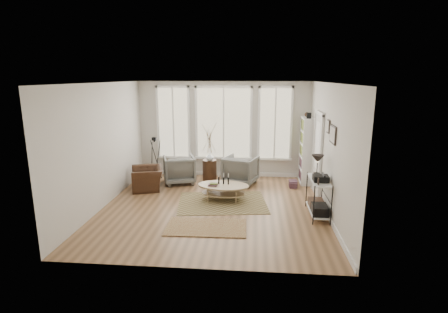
# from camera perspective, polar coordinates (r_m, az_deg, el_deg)

# --- Properties ---
(room) EXTENTS (5.50, 5.54, 2.90)m
(room) POSITION_cam_1_polar(r_m,az_deg,el_deg) (8.04, -1.64, 1.37)
(room) COLOR #956B45
(room) RESTS_ON ground
(bay_window) EXTENTS (4.14, 0.12, 2.24)m
(bay_window) POSITION_cam_1_polar(r_m,az_deg,el_deg) (10.64, -0.06, 5.24)
(bay_window) COLOR beige
(bay_window) RESTS_ON ground
(door) EXTENTS (0.09, 1.06, 2.22)m
(door) POSITION_cam_1_polar(r_m,az_deg,el_deg) (9.29, 15.04, 0.60)
(door) COLOR silver
(door) RESTS_ON ground
(bookcase) EXTENTS (0.31, 0.85, 2.06)m
(bookcase) POSITION_cam_1_polar(r_m,az_deg,el_deg) (10.34, 13.26, 0.99)
(bookcase) COLOR white
(bookcase) RESTS_ON ground
(low_shelf) EXTENTS (0.38, 1.08, 1.30)m
(low_shelf) POSITION_cam_1_polar(r_m,az_deg,el_deg) (8.04, 15.16, -5.84)
(low_shelf) COLOR white
(low_shelf) RESTS_ON ground
(wall_art) EXTENTS (0.04, 0.88, 0.44)m
(wall_art) POSITION_cam_1_polar(r_m,az_deg,el_deg) (7.78, 17.16, 3.79)
(wall_art) COLOR black
(wall_art) RESTS_ON ground
(rug_main) EXTENTS (2.33, 1.87, 0.01)m
(rug_main) POSITION_cam_1_polar(r_m,az_deg,el_deg) (8.67, -0.27, -7.52)
(rug_main) COLOR brown
(rug_main) RESTS_ON ground
(rug_runner) EXTENTS (1.67, 0.96, 0.01)m
(rug_runner) POSITION_cam_1_polar(r_m,az_deg,el_deg) (7.34, -2.90, -11.42)
(rug_runner) COLOR brown
(rug_runner) RESTS_ON ground
(coffee_table) EXTENTS (1.34, 0.92, 0.59)m
(coffee_table) POSITION_cam_1_polar(r_m,az_deg,el_deg) (8.75, -0.16, -5.18)
(coffee_table) COLOR tan
(coffee_table) RESTS_ON ground
(armchair_left) EXTENTS (1.09, 1.11, 0.80)m
(armchair_left) POSITION_cam_1_polar(r_m,az_deg,el_deg) (10.22, -7.33, -2.09)
(armchair_left) COLOR slate
(armchair_left) RESTS_ON ground
(armchair_right) EXTENTS (1.11, 1.13, 0.82)m
(armchair_right) POSITION_cam_1_polar(r_m,az_deg,el_deg) (10.06, 2.74, -2.21)
(armchair_right) COLOR slate
(armchair_right) RESTS_ON ground
(side_table) EXTENTS (0.42, 0.42, 1.75)m
(side_table) POSITION_cam_1_polar(r_m,az_deg,el_deg) (10.28, -2.39, 0.61)
(side_table) COLOR #3B2315
(side_table) RESTS_ON ground
(vase) EXTENTS (0.23, 0.23, 0.24)m
(vase) POSITION_cam_1_polar(r_m,az_deg,el_deg) (10.19, -2.34, -0.05)
(vase) COLOR silver
(vase) RESTS_ON side_table
(accent_chair) EXTENTS (1.13, 1.06, 0.60)m
(accent_chair) POSITION_cam_1_polar(r_m,az_deg,el_deg) (9.84, -12.42, -3.50)
(accent_chair) COLOR #3B2315
(accent_chair) RESTS_ON ground
(tripod_camera) EXTENTS (0.45, 0.45, 1.28)m
(tripod_camera) POSITION_cam_1_polar(r_m,az_deg,el_deg) (10.66, -11.17, -0.58)
(tripod_camera) COLOR black
(tripod_camera) RESTS_ON ground
(book_stack_near) EXTENTS (0.22, 0.28, 0.18)m
(book_stack_near) POSITION_cam_1_polar(r_m,az_deg,el_deg) (10.04, 11.20, -4.37)
(book_stack_near) COLOR maroon
(book_stack_near) RESTS_ON ground
(book_stack_far) EXTENTS (0.22, 0.26, 0.16)m
(book_stack_far) POSITION_cam_1_polar(r_m,az_deg,el_deg) (9.97, 11.24, -4.56)
(book_stack_far) COLOR maroon
(book_stack_far) RESTS_ON ground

